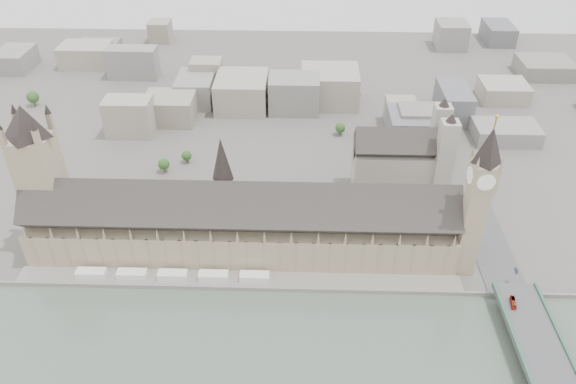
{
  "coord_description": "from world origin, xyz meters",
  "views": [
    {
      "loc": [
        38.03,
        -255.62,
        239.84
      ],
      "look_at": [
        28.63,
        44.81,
        30.8
      ],
      "focal_mm": 35.0,
      "sensor_mm": 36.0,
      "label": 1
    }
  ],
  "objects_px": {
    "elizabeth_tower": "(479,193)",
    "car_approach": "(516,271)",
    "palace_of_westminster": "(241,225)",
    "victoria_tower": "(40,172)",
    "westminster_abbey": "(403,161)",
    "red_bus_north": "(513,302)"
  },
  "relations": [
    {
      "from": "elizabeth_tower",
      "to": "car_approach",
      "type": "xyz_separation_m",
      "value": [
        28.26,
        -12.6,
        -47.16
      ]
    },
    {
      "from": "palace_of_westminster",
      "to": "victoria_tower",
      "type": "bearing_deg",
      "value": 177.04
    },
    {
      "from": "westminster_abbey",
      "to": "car_approach",
      "type": "xyz_separation_m",
      "value": [
        55.34,
        -99.6,
        -14.15
      ]
    },
    {
      "from": "elizabeth_tower",
      "to": "car_approach",
      "type": "distance_m",
      "value": 56.4
    },
    {
      "from": "palace_of_westminster",
      "to": "red_bus_north",
      "type": "bearing_deg",
      "value": -18.04
    },
    {
      "from": "elizabeth_tower",
      "to": "westminster_abbey",
      "type": "distance_m",
      "value": 96.91
    },
    {
      "from": "palace_of_westminster",
      "to": "elizabeth_tower",
      "type": "bearing_deg",
      "value": -4.85
    },
    {
      "from": "palace_of_westminster",
      "to": "car_approach",
      "type": "xyz_separation_m",
      "value": [
        166.26,
        -24.3,
        -11.78
      ]
    },
    {
      "from": "palace_of_westminster",
      "to": "westminster_abbey",
      "type": "height_order",
      "value": "westminster_abbey"
    },
    {
      "from": "car_approach",
      "to": "westminster_abbey",
      "type": "bearing_deg",
      "value": 127.41
    },
    {
      "from": "victoria_tower",
      "to": "red_bus_north",
      "type": "height_order",
      "value": "victoria_tower"
    },
    {
      "from": "victoria_tower",
      "to": "car_approach",
      "type": "distance_m",
      "value": 293.24
    },
    {
      "from": "car_approach",
      "to": "red_bus_north",
      "type": "bearing_deg",
      "value": -102.23
    },
    {
      "from": "palace_of_westminster",
      "to": "elizabeth_tower",
      "type": "relative_size",
      "value": 2.47
    },
    {
      "from": "palace_of_westminster",
      "to": "victoria_tower",
      "type": "xyz_separation_m",
      "value": [
        -122.0,
        6.3,
        32.5
      ]
    },
    {
      "from": "palace_of_westminster",
      "to": "car_approach",
      "type": "relative_size",
      "value": 56.74
    },
    {
      "from": "elizabeth_tower",
      "to": "victoria_tower",
      "type": "xyz_separation_m",
      "value": [
        -260.0,
        18.0,
        -2.88
      ]
    },
    {
      "from": "elizabeth_tower",
      "to": "westminster_abbey",
      "type": "height_order",
      "value": "elizabeth_tower"
    },
    {
      "from": "westminster_abbey",
      "to": "red_bus_north",
      "type": "relative_size",
      "value": 7.1
    },
    {
      "from": "car_approach",
      "to": "palace_of_westminster",
      "type": "bearing_deg",
      "value": -179.96
    },
    {
      "from": "elizabeth_tower",
      "to": "car_approach",
      "type": "relative_size",
      "value": 23.02
    },
    {
      "from": "victoria_tower",
      "to": "car_approach",
      "type": "xyz_separation_m",
      "value": [
        288.26,
        -30.6,
        -44.28
      ]
    }
  ]
}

